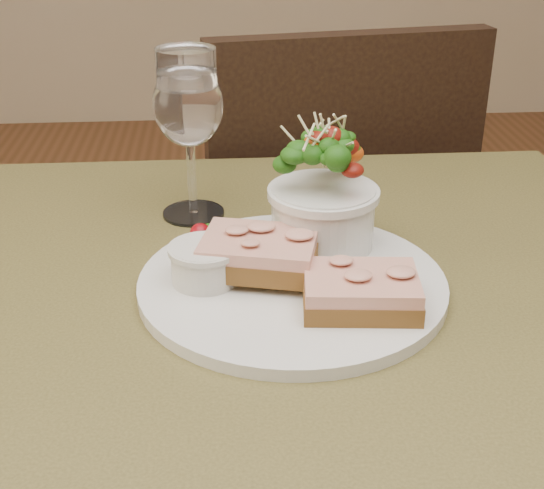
{
  "coord_description": "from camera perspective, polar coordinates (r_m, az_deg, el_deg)",
  "views": [
    {
      "loc": [
        -0.05,
        -0.58,
        1.11
      ],
      "look_at": [
        -0.0,
        0.02,
        0.81
      ],
      "focal_mm": 50.0,
      "sensor_mm": 36.0,
      "label": 1
    }
  ],
  "objects": [
    {
      "name": "garnish",
      "position": [
        0.78,
        -4.69,
        0.83
      ],
      "size": [
        0.05,
        0.04,
        0.02
      ],
      "color": "#0B3409",
      "rests_on": "dinner_plate"
    },
    {
      "name": "wine_glass",
      "position": [
        0.83,
        -6.32,
        10.04
      ],
      "size": [
        0.08,
        0.08,
        0.18
      ],
      "color": "white",
      "rests_on": "cafe_table"
    },
    {
      "name": "salad_bowl",
      "position": [
        0.75,
        3.9,
        4.12
      ],
      "size": [
        0.1,
        0.1,
        0.13
      ],
      "color": "silver",
      "rests_on": "dinner_plate"
    },
    {
      "name": "cafe_table",
      "position": [
        0.74,
        0.23,
        -11.85
      ],
      "size": [
        0.8,
        0.8,
        0.75
      ],
      "color": "#413C1C",
      "rests_on": "ground"
    },
    {
      "name": "sandwich_front",
      "position": [
        0.66,
        6.71,
        -3.5
      ],
      "size": [
        0.11,
        0.08,
        0.03
      ],
      "rotation": [
        0.0,
        0.0,
        -0.09
      ],
      "color": "#533916",
      "rests_on": "dinner_plate"
    },
    {
      "name": "dinner_plate",
      "position": [
        0.71,
        1.53,
        -2.98
      ],
      "size": [
        0.29,
        0.29,
        0.01
      ],
      "primitive_type": "cylinder",
      "color": "silver",
      "rests_on": "cafe_table"
    },
    {
      "name": "ramekin",
      "position": [
        0.7,
        -5.1,
        -1.31
      ],
      "size": [
        0.06,
        0.06,
        0.04
      ],
      "color": "silver",
      "rests_on": "dinner_plate"
    },
    {
      "name": "sandwich_back",
      "position": [
        0.7,
        -0.99,
        -0.61
      ],
      "size": [
        0.12,
        0.1,
        0.03
      ],
      "rotation": [
        0.0,
        0.0,
        -0.24
      ],
      "color": "#533916",
      "rests_on": "dinner_plate"
    },
    {
      "name": "chair_far",
      "position": [
        1.48,
        2.79,
        -6.75
      ],
      "size": [
        0.48,
        0.48,
        0.9
      ],
      "rotation": [
        0.0,
        0.0,
        3.3
      ],
      "color": "black",
      "rests_on": "ground"
    }
  ]
}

